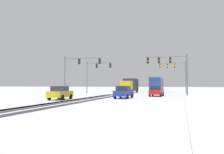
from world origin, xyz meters
name	(u,v)px	position (x,y,z in m)	size (l,w,h in m)	color
wheel_track_left_lane	(67,101)	(-3.33, 16.23, 0.00)	(0.72, 35.71, 0.01)	#38383D
wheel_track_right_lane	(85,101)	(-1.21, 16.23, 0.00)	(1.01, 35.71, 0.01)	#38383D
wheel_track_center	(66,101)	(-3.45, 16.23, 0.00)	(0.88, 35.71, 0.01)	#38383D
wheel_track_oncoming	(74,101)	(-2.50, 16.23, 0.00)	(0.71, 35.71, 0.01)	#38383D
sidewalk_kerb_right	(208,104)	(11.15, 14.61, 0.06)	(4.00, 35.71, 0.12)	white
traffic_signal_near_right	(170,65)	(7.23, 30.32, 4.80)	(6.35, 0.65, 6.50)	slate
traffic_signal_far_left	(95,70)	(-7.89, 38.33, 4.62)	(5.47, 0.63, 6.50)	slate
traffic_signal_near_left	(77,67)	(-7.56, 28.64, 4.66)	(6.34, 0.80, 6.50)	slate
traffic_signal_far_right	(175,70)	(7.61, 42.42, 4.77)	(5.44, 0.41, 6.50)	slate
car_red_lead	(156,91)	(5.22, 29.18, 0.82)	(2.01, 4.19, 1.62)	red
car_blue_second	(124,92)	(1.60, 22.63, 0.82)	(1.97, 4.17, 1.62)	#233899
car_yellow_cab_third	(60,93)	(-5.10, 17.95, 0.82)	(2.00, 4.19, 1.62)	yellow
bus_oncoming	(157,83)	(3.16, 51.32, 1.99)	(2.74, 11.02, 3.38)	#284793
box_truck_delivery	(130,85)	(-1.64, 42.62, 1.63)	(2.54, 7.48, 3.02)	yellow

